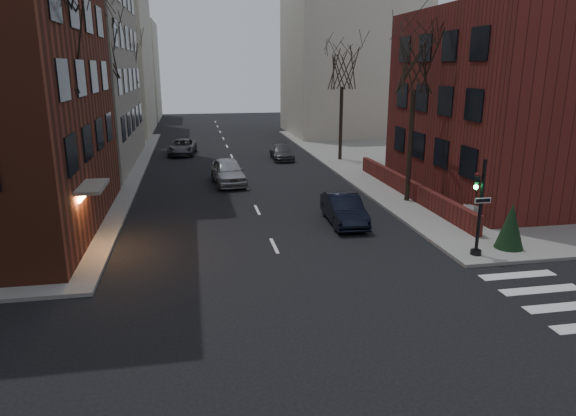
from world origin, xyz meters
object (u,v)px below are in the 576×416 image
(tree_left_b, at_px, (99,46))
(tree_right_a, at_px, (416,60))
(streetlamp_near, at_px, (107,128))
(evergreen_shrub, at_px, (511,226))
(sandwich_board, at_px, (470,215))
(car_lane_silver, at_px, (228,171))
(car_lane_gray, at_px, (282,152))
(streetlamp_far, at_px, (139,104))
(tree_left_c, at_px, (127,63))
(car_lane_far, at_px, (182,147))
(tree_right_b, at_px, (342,68))
(parked_sedan, at_px, (344,209))
(tree_left_a, at_px, (52,46))
(traffic_signal, at_px, (478,214))

(tree_left_b, relative_size, tree_right_a, 1.11)
(streetlamp_near, height_order, evergreen_shrub, streetlamp_near)
(streetlamp_near, height_order, sandwich_board, streetlamp_near)
(car_lane_silver, distance_m, car_lane_gray, 10.16)
(streetlamp_near, distance_m, evergreen_shrub, 22.15)
(streetlamp_far, bearing_deg, tree_left_c, -106.70)
(sandwich_board, bearing_deg, tree_right_a, 80.95)
(car_lane_far, bearing_deg, sandwich_board, -54.82)
(evergreen_shrub, bearing_deg, car_lane_silver, 125.25)
(tree_right_b, xyz_separation_m, parked_sedan, (-4.80, -17.28, -6.85))
(parked_sedan, height_order, car_lane_silver, car_lane_silver)
(car_lane_silver, distance_m, evergreen_shrub, 18.89)
(tree_left_c, xyz_separation_m, car_lane_gray, (12.90, -6.36, -7.41))
(streetlamp_far, xyz_separation_m, sandwich_board, (18.11, -29.10, -3.59))
(evergreen_shrub, bearing_deg, tree_right_b, 92.57)
(car_lane_silver, bearing_deg, tree_left_b, 167.60)
(streetlamp_far, height_order, parked_sedan, streetlamp_far)
(tree_left_a, xyz_separation_m, streetlamp_far, (0.60, 28.00, -4.23))
(sandwich_board, bearing_deg, car_lane_silver, 111.15)
(traffic_signal, bearing_deg, parked_sedan, 124.50)
(tree_left_b, height_order, car_lane_silver, tree_left_b)
(traffic_signal, height_order, evergreen_shrub, traffic_signal)
(tree_right_b, bearing_deg, tree_left_a, -134.36)
(tree_left_c, bearing_deg, sandwich_board, -55.38)
(car_lane_gray, relative_size, car_lane_far, 0.88)
(tree_left_c, distance_m, tree_right_b, 19.34)
(tree_left_b, bearing_deg, parked_sedan, -41.38)
(car_lane_far, bearing_deg, car_lane_gray, -20.77)
(tree_left_a, height_order, tree_right_a, tree_left_a)
(tree_right_a, bearing_deg, evergreen_shrub, -83.23)
(tree_right_a, relative_size, car_lane_silver, 1.93)
(streetlamp_far, relative_size, sandwich_board, 6.32)
(traffic_signal, height_order, streetlamp_near, streetlamp_near)
(tree_left_b, height_order, parked_sedan, tree_left_b)
(tree_right_a, xyz_separation_m, streetlamp_near, (-17.00, 4.00, -3.79))
(streetlamp_near, height_order, parked_sedan, streetlamp_near)
(tree_left_a, xyz_separation_m, tree_left_c, (0.00, 26.00, -0.44))
(car_lane_far, bearing_deg, streetlamp_near, -98.45)
(tree_left_a, bearing_deg, parked_sedan, 3.24)
(tree_right_b, relative_size, sandwich_board, 9.24)
(tree_left_a, distance_m, evergreen_shrub, 20.50)
(tree_left_c, bearing_deg, tree_left_b, -90.00)
(traffic_signal, bearing_deg, streetlamp_far, 116.06)
(tree_right_b, xyz_separation_m, streetlamp_near, (-17.00, -10.00, -3.35))
(tree_left_b, distance_m, tree_left_c, 14.03)
(car_lane_gray, height_order, evergreen_shrub, evergreen_shrub)
(tree_right_a, bearing_deg, car_lane_silver, 145.06)
(streetlamp_far, distance_m, evergreen_shrub, 37.30)
(tree_left_b, distance_m, streetlamp_near, 6.18)
(tree_left_c, height_order, streetlamp_far, tree_left_c)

